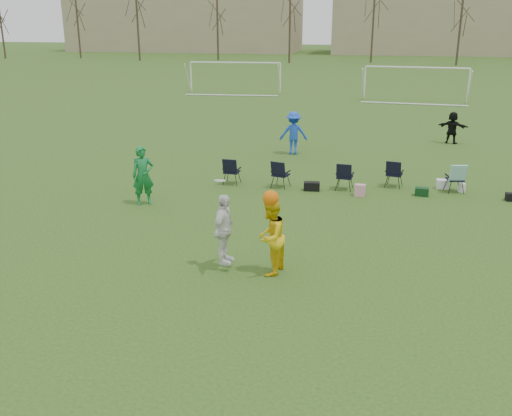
% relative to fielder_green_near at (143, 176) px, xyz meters
% --- Properties ---
extents(ground, '(260.00, 260.00, 0.00)m').
position_rel_fielder_green_near_xyz_m(ground, '(5.71, -4.83, -0.94)').
color(ground, '#2A4D18').
rests_on(ground, ground).
extents(fielder_green_near, '(0.82, 0.74, 1.89)m').
position_rel_fielder_green_near_xyz_m(fielder_green_near, '(0.00, 0.00, 0.00)').
color(fielder_green_near, '#147535').
rests_on(fielder_green_near, ground).
extents(fielder_blue, '(1.34, 0.95, 1.88)m').
position_rel_fielder_green_near_xyz_m(fielder_blue, '(3.62, 8.16, -0.01)').
color(fielder_blue, blue).
rests_on(fielder_blue, ground).
extents(fielder_black, '(1.49, 0.89, 1.53)m').
position_rel_fielder_green_near_xyz_m(fielder_black, '(10.71, 12.01, -0.18)').
color(fielder_black, black).
rests_on(fielder_black, ground).
extents(center_contest, '(1.79, 1.03, 2.20)m').
position_rel_fielder_green_near_xyz_m(center_contest, '(4.54, -4.35, 0.03)').
color(center_contest, white).
rests_on(center_contest, ground).
extents(sideline_setup, '(11.49, 1.88, 1.87)m').
position_rel_fielder_green_near_xyz_m(sideline_setup, '(8.24, 3.21, -0.40)').
color(sideline_setup, '#0F391C').
rests_on(sideline_setup, ground).
extents(goal_left, '(7.39, 0.76, 2.46)m').
position_rel_fielder_green_near_xyz_m(goal_left, '(-4.29, 29.17, 0.98)').
color(goal_left, white).
rests_on(goal_left, ground).
extents(goal_mid, '(7.40, 0.63, 2.46)m').
position_rel_fielder_green_near_xyz_m(goal_mid, '(9.71, 27.17, 0.98)').
color(goal_mid, white).
rests_on(goal_mid, ground).
extents(tree_line, '(110.28, 3.28, 11.40)m').
position_rel_fielder_green_near_xyz_m(tree_line, '(5.95, 65.02, 4.15)').
color(tree_line, '#382B21').
rests_on(tree_line, ground).
extents(building_row, '(126.00, 16.00, 13.00)m').
position_rel_fielder_green_near_xyz_m(building_row, '(12.44, 91.17, 5.04)').
color(building_row, tan).
rests_on(building_row, ground).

